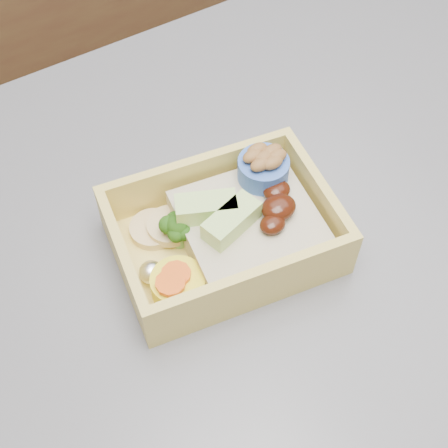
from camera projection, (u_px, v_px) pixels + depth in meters
bento_box at (229, 228)px, 0.49m from camera, size 0.19×0.15×0.06m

